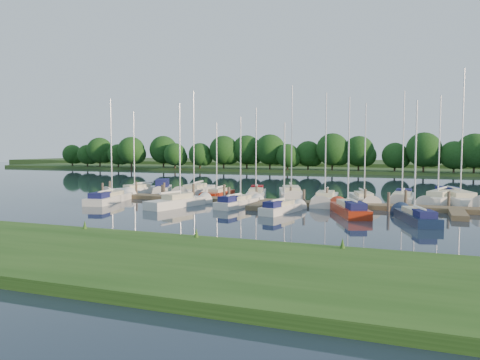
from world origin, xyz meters
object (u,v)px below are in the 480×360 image
(dock, at_px, (267,203))
(sailboat_s_2, at_px, (238,203))
(motorboat, at_px, (162,189))
(sailboat_n_0, at_px, (136,191))
(sailboat_n_5, at_px, (291,195))

(dock, xyz_separation_m, sailboat_s_2, (-1.97, -2.36, 0.12))
(dock, height_order, motorboat, motorboat)
(sailboat_n_0, height_order, sailboat_n_5, sailboat_n_5)
(motorboat, distance_m, sailboat_s_2, 16.21)
(dock, bearing_deg, sailboat_n_5, 84.47)
(sailboat_n_0, distance_m, motorboat, 3.03)
(sailboat_n_0, distance_m, sailboat_n_5, 18.29)
(sailboat_n_0, xyz_separation_m, motorboat, (2.41, 1.84, 0.12))
(dock, xyz_separation_m, sailboat_n_5, (0.62, 6.39, 0.08))
(dock, xyz_separation_m, sailboat_n_0, (-17.63, 5.14, 0.07))
(sailboat_n_0, bearing_deg, motorboat, -121.34)
(motorboat, relative_size, sailboat_s_2, 0.71)
(dock, distance_m, sailboat_n_0, 18.36)
(motorboat, height_order, sailboat_n_5, sailboat_n_5)
(dock, bearing_deg, sailboat_s_2, -129.96)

